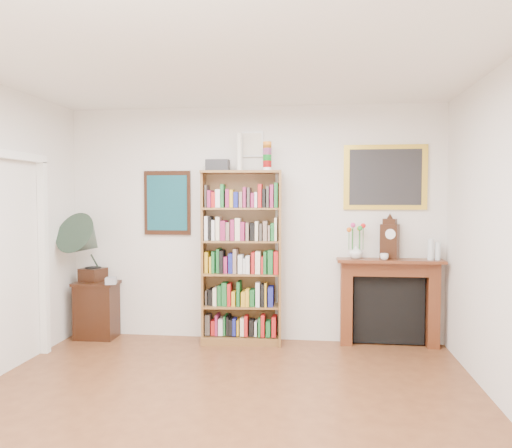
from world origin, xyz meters
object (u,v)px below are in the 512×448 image
Objects in this scene: cd_stack at (111,281)px; bottle_right at (438,251)px; fireplace at (389,295)px; mantel_clock at (390,240)px; teacup at (384,257)px; bookshelf at (241,247)px; gramophone at (87,243)px; side_cabinet at (97,310)px; flower_vase at (356,252)px; bottle_left at (431,249)px.

bottle_right is (3.77, 0.19, 0.38)m from cd_stack.
fireplace is 0.65m from mantel_clock.
teacup is (3.17, 0.12, 0.32)m from cd_stack.
bottle_right is (0.53, -0.05, -0.12)m from mantel_clock.
cd_stack is at bearing -151.27° from mantel_clock.
bookshelf reaches higher than gramophone.
fireplace reaches higher than side_cabinet.
bottle_right is (0.52, -0.06, 0.52)m from fireplace.
bottle_right is (4.02, 0.06, 0.77)m from side_cabinet.
flower_vase is (2.87, 0.20, 0.36)m from cd_stack.
bottle_right is at bearing 2.86° from cd_stack.
bookshelf is 5.06× the size of mantel_clock.
gramophone is 3.57m from mantel_clock.
side_cabinet is at bearing -179.30° from bottle_left.
fireplace is 0.71m from bottle_left.
cd_stack is (-3.25, -0.25, 0.14)m from fireplace.
cd_stack is (0.31, -0.05, -0.44)m from gramophone.
gramophone is 0.54m from cd_stack.
mantel_clock is 2.31× the size of bottle_right.
mantel_clock is at bearing -103.54° from fireplace.
flower_vase is at bearing 179.31° from bottle_right.
side_cabinet is 3.45× the size of bottle_right.
teacup is (0.31, -0.08, -0.05)m from flower_vase.
fireplace is 2.60× the size of mantel_clock.
bottle_left is 1.20× the size of bottle_right.
teacup reaches higher than fireplace.
fireplace is at bearing 4.33° from cd_stack.
fireplace is at bearing 0.69° from side_cabinet.
teacup reaches higher than cd_stack.
flower_vase is at bearing 178.72° from bottle_left.
mantel_clock is at bearing 18.33° from gramophone.
mantel_clock is at bearing 57.58° from teacup.
fireplace is at bearing 18.49° from gramophone.
bottle_left is at bearing 17.22° from gramophone.
side_cabinet is 3.20m from flower_vase.
cd_stack is at bearing -177.86° from teacup.
gramophone is 8.98× the size of teacup.
mantel_clock is 0.23m from teacup.
gramophone is 5.14× the size of flower_vase.
mantel_clock reaches higher than flower_vase.
bottle_left reaches higher than fireplace.
side_cabinet is 3.51m from fireplace.
bookshelf is 2.75× the size of gramophone.
flower_vase is (3.11, 0.07, 0.75)m from side_cabinet.
bottle_right reaches higher than side_cabinet.
teacup is at bearing -6.36° from bookshelf.
bottle_left is (0.45, -0.05, -0.10)m from mantel_clock.
teacup is (1.64, -0.03, -0.08)m from bookshelf.
bottle_right reaches higher than fireplace.
mantel_clock reaches higher than side_cabinet.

